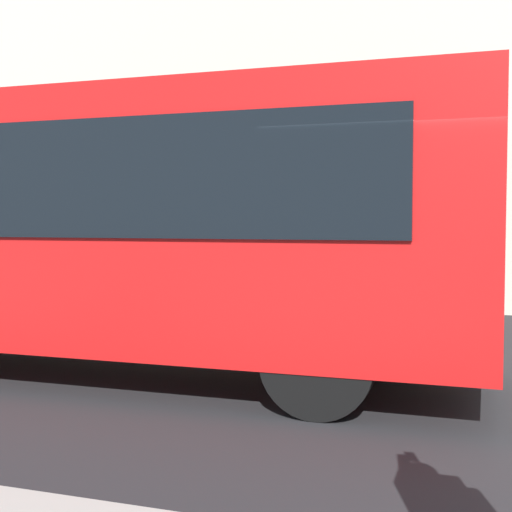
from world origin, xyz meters
name	(u,v)px	position (x,y,z in m)	size (l,w,h in m)	color
ground_plane	(419,396)	(0.00, 0.00, 0.00)	(60.00, 60.00, 0.00)	#232326
red_bus	(83,223)	(3.78, -0.04, 1.68)	(9.05, 2.54, 3.08)	red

